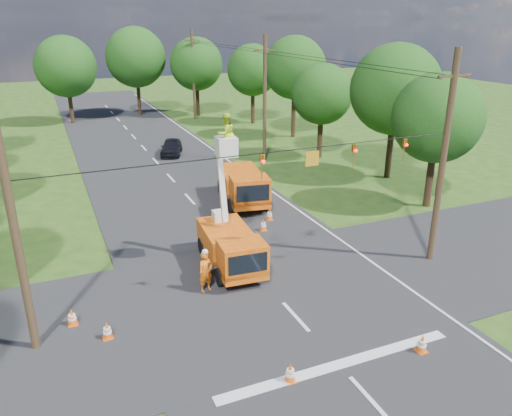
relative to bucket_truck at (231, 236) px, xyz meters
name	(u,v)px	position (x,y,z in m)	size (l,w,h in m)	color
ground	(171,179)	(0.82, 14.90, -1.59)	(140.00, 140.00, 0.00)	#234A16
road_main	(171,179)	(0.82, 14.90, -1.59)	(12.00, 100.00, 0.06)	black
road_cross	(274,294)	(0.82, -3.10, -1.59)	(56.00, 10.00, 0.07)	black
stop_bar	(339,366)	(0.82, -8.30, -1.59)	(9.00, 0.45, 0.02)	silver
edge_line	(241,170)	(6.42, 14.90, -1.59)	(0.12, 90.00, 0.02)	silver
bucket_truck	(231,236)	(0.00, 0.00, 0.00)	(2.51, 5.61, 7.27)	orange
second_truck	(243,185)	(3.84, 7.99, -0.39)	(3.33, 6.48, 2.31)	orange
ground_worker	(206,272)	(-1.79, -1.71, -0.66)	(0.68, 0.45, 1.86)	#E75713
distant_car	(171,147)	(2.60, 21.68, -0.91)	(1.62, 4.03, 1.37)	black
traffic_cone_0	(290,373)	(-1.08, -8.35, -1.24)	(0.38, 0.38, 0.71)	#EE570C
traffic_cone_1	(422,344)	(3.92, -8.81, -1.24)	(0.38, 0.38, 0.71)	#EE570C
traffic_cone_2	(263,225)	(3.17, 3.32, -1.24)	(0.38, 0.38, 0.71)	#EE570C
traffic_cone_3	(269,214)	(4.14, 4.62, -1.24)	(0.38, 0.38, 0.71)	#EE570C
traffic_cone_4	(107,330)	(-6.23, -3.59, -1.24)	(0.38, 0.38, 0.71)	#EE570C
traffic_cone_5	(72,317)	(-7.35, -2.16, -1.24)	(0.38, 0.38, 0.71)	#EE570C
traffic_cone_7	(246,176)	(5.78, 12.21, -1.24)	(0.38, 0.38, 0.71)	#EE570C
pole_right_near	(443,159)	(9.32, -3.10, 3.51)	(1.80, 0.30, 10.00)	#4C3823
pole_right_mid	(265,98)	(9.32, 16.90, 3.51)	(1.80, 0.30, 10.00)	#4C3823
pole_right_far	(193,74)	(9.32, 36.90, 3.51)	(1.80, 0.30, 10.00)	#4C3823
pole_left	(15,233)	(-8.68, -3.10, 2.91)	(0.30, 0.30, 9.00)	#4C3823
signal_span	(326,156)	(3.05, -3.10, 4.28)	(18.00, 0.29, 1.07)	black
tree_right_a	(437,118)	(14.32, 2.90, 3.97)	(5.40, 5.40, 8.28)	#382616
tree_right_b	(395,90)	(15.82, 8.90, 4.84)	(6.40, 6.40, 9.65)	#382616
tree_right_c	(322,94)	(14.02, 15.90, 3.72)	(5.00, 5.00, 7.83)	#382616
tree_right_d	(295,68)	(15.62, 23.90, 5.08)	(6.00, 6.00, 9.70)	#382616
tree_right_e	(253,70)	(14.62, 31.90, 4.22)	(5.60, 5.60, 8.63)	#382616
tree_far_a	(66,67)	(-4.18, 39.90, 4.59)	(6.60, 6.60, 9.50)	#382616
tree_far_b	(136,57)	(3.82, 41.90, 5.21)	(7.00, 7.00, 10.32)	#382616
tree_far_c	(196,64)	(10.32, 38.90, 4.47)	(6.20, 6.20, 9.18)	#382616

